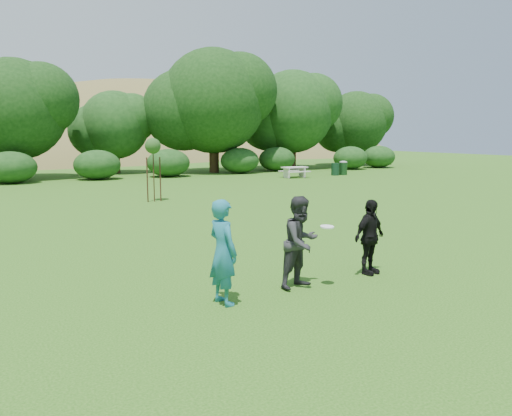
% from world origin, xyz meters
% --- Properties ---
extents(ground, '(120.00, 120.00, 0.00)m').
position_xyz_m(ground, '(0.00, 0.00, 0.00)').
color(ground, '#19470C').
rests_on(ground, ground).
extents(player_teal, '(0.56, 0.76, 1.90)m').
position_xyz_m(player_teal, '(-2.60, -0.49, 0.95)').
color(player_teal, '#1B687D').
rests_on(player_teal, ground).
extents(player_grey, '(1.04, 0.90, 1.83)m').
position_xyz_m(player_grey, '(-0.83, -0.34, 0.91)').
color(player_grey, '#2A292C').
rests_on(player_grey, ground).
extents(player_black, '(1.03, 0.62, 1.64)m').
position_xyz_m(player_black, '(1.00, -0.27, 0.82)').
color(player_black, black).
rests_on(player_black, ground).
extents(trash_can_near, '(0.60, 0.60, 0.90)m').
position_xyz_m(trash_can_near, '(16.66, 21.07, 0.45)').
color(trash_can_near, '#11311E').
rests_on(trash_can_near, ground).
extents(frisbee, '(0.27, 0.27, 0.04)m').
position_xyz_m(frisbee, '(-0.45, -0.67, 1.24)').
color(frisbee, white).
rests_on(frisbee, ground).
extents(sapling, '(0.70, 0.70, 2.85)m').
position_xyz_m(sapling, '(0.53, 13.47, 2.42)').
color(sapling, '#361E15').
rests_on(sapling, ground).
extents(picnic_table, '(1.80, 1.48, 0.76)m').
position_xyz_m(picnic_table, '(12.96, 20.89, 0.52)').
color(picnic_table, beige).
rests_on(picnic_table, ground).
extents(trash_can_lidded, '(0.60, 0.60, 1.05)m').
position_xyz_m(trash_can_lidded, '(17.43, 21.10, 0.54)').
color(trash_can_lidded, '#133416').
rests_on(trash_can_lidded, ground).
extents(hillside, '(150.00, 72.00, 52.00)m').
position_xyz_m(hillside, '(-0.56, 68.45, -11.97)').
color(hillside, olive).
rests_on(hillside, ground).
extents(tree_row, '(53.92, 10.38, 9.62)m').
position_xyz_m(tree_row, '(3.23, 28.68, 4.87)').
color(tree_row, '#3A2616').
rests_on(tree_row, ground).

